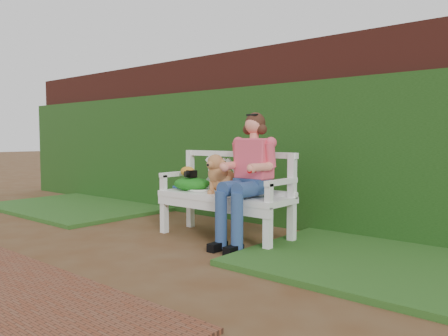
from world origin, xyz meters
The scene contains 12 objects.
ground centered at (0.00, 0.00, 0.00)m, with size 60.00×60.00×0.00m, color #4E2D16.
brick_wall centered at (0.00, 1.90, 1.10)m, with size 10.00×0.30×2.20m, color #5D241C.
ivy_hedge centered at (0.00, 1.68, 0.85)m, with size 10.00×0.18×1.70m, color #25511B.
grass_left centered at (-2.40, 0.90, 0.03)m, with size 2.60×2.00×0.05m, color #194313.
grass_right centered at (2.40, 0.90, 0.03)m, with size 2.60×2.00×0.05m, color #194313.
garden_bench centered at (0.56, 0.73, 0.24)m, with size 1.58×0.60×0.48m, color white, non-canonical shape.
seated_woman centered at (0.93, 0.71, 0.63)m, with size 0.53×0.71×1.25m, color #E53053, non-canonical shape.
dog centered at (0.52, 0.74, 0.69)m, with size 0.28×0.38×0.42m, color brown, non-canonical shape.
tennis_racket centered at (0.15, 0.73, 0.49)m, with size 0.58×0.24×0.03m, color white, non-canonical shape.
green_bag centered at (0.09, 0.72, 0.55)m, with size 0.43×0.34×0.15m, color green, non-canonical shape.
camera_item centered at (0.11, 0.70, 0.67)m, with size 0.12×0.09×0.08m, color black.
baseball_glove centered at (0.02, 0.73, 0.69)m, with size 0.18×0.14×0.12m, color orange.
Camera 1 is at (3.49, -2.78, 1.07)m, focal length 35.00 mm.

